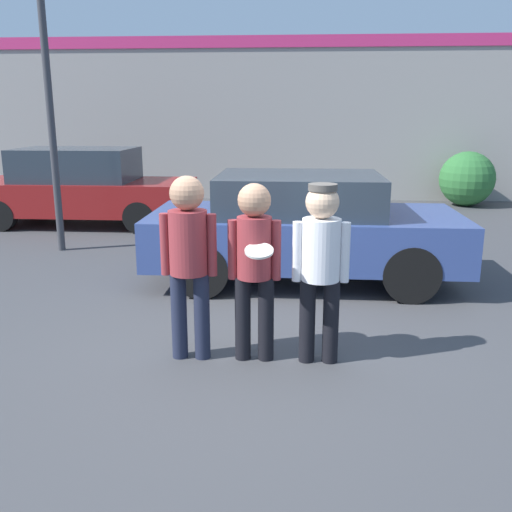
% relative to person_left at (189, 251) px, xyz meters
% --- Properties ---
extents(ground_plane, '(56.00, 56.00, 0.00)m').
position_rel_person_left_xyz_m(ground_plane, '(0.56, 0.36, -1.06)').
color(ground_plane, '#3F3F42').
extents(storefront_building, '(24.00, 0.22, 4.20)m').
position_rel_person_left_xyz_m(storefront_building, '(0.56, 10.45, 1.08)').
color(storefront_building, gray).
rests_on(storefront_building, ground).
extents(person_left, '(0.53, 0.36, 1.75)m').
position_rel_person_left_xyz_m(person_left, '(0.00, 0.00, 0.00)').
color(person_left, '#1E2338').
rests_on(person_left, ground).
extents(person_middle_with_frisbee, '(0.49, 0.52, 1.69)m').
position_rel_person_left_xyz_m(person_middle_with_frisbee, '(0.61, 0.01, -0.05)').
color(person_middle_with_frisbee, black).
rests_on(person_middle_with_frisbee, ground).
extents(person_right, '(0.52, 0.35, 1.69)m').
position_rel_person_left_xyz_m(person_right, '(1.22, 0.00, -0.04)').
color(person_right, black).
rests_on(person_right, ground).
extents(parked_car_near, '(4.23, 1.97, 1.48)m').
position_rel_person_left_xyz_m(parked_car_near, '(1.08, 2.71, -0.29)').
color(parked_car_near, '#334784').
rests_on(parked_car_near, ground).
extents(parked_car_far, '(4.53, 1.82, 1.58)m').
position_rel_person_left_xyz_m(parked_car_far, '(-3.50, 6.50, -0.28)').
color(parked_car_far, maroon).
rests_on(parked_car_far, ground).
extents(shrub, '(1.36, 1.36, 1.36)m').
position_rel_person_left_xyz_m(shrub, '(5.23, 9.58, -0.38)').
color(shrub, '#2D6B33').
rests_on(shrub, ground).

